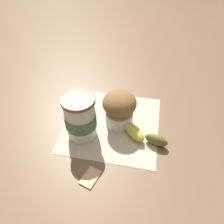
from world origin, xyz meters
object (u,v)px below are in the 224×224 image
(coffee_cup, at_px, (80,117))
(sugar_packet, at_px, (90,177))
(muffin, at_px, (119,108))
(banana, at_px, (131,123))

(coffee_cup, bearing_deg, sugar_packet, -139.50)
(coffee_cup, xyz_separation_m, sugar_packet, (-0.10, -0.09, -0.06))
(muffin, bearing_deg, sugar_packet, -174.16)
(coffee_cup, relative_size, sugar_packet, 2.49)
(banana, bearing_deg, sugar_packet, 174.13)
(sugar_packet, bearing_deg, banana, -5.87)
(coffee_cup, bearing_deg, muffin, -40.02)
(coffee_cup, height_order, sugar_packet, coffee_cup)
(coffee_cup, relative_size, banana, 0.66)
(muffin, relative_size, banana, 0.55)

